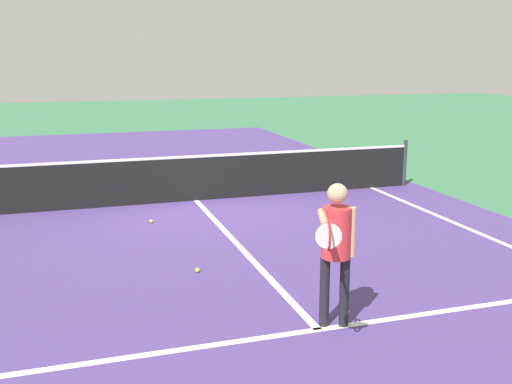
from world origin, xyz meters
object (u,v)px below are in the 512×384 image
(player_near, at_px, (336,240))
(net, at_px, (196,178))
(tennis_ball_near_net, at_px, (151,221))
(tennis_ball_mid_court, at_px, (197,270))

(player_near, bearing_deg, net, 91.76)
(player_near, xyz_separation_m, tennis_ball_near_net, (-1.34, 4.91, -0.98))
(tennis_ball_mid_court, bearing_deg, net, 78.12)
(net, distance_m, tennis_ball_near_net, 1.91)
(tennis_ball_mid_court, bearing_deg, player_near, -63.38)
(net, bearing_deg, tennis_ball_near_net, -127.97)
(net, xyz_separation_m, player_near, (0.20, -6.38, 0.52))
(net, distance_m, player_near, 6.40)
(player_near, relative_size, tennis_ball_near_net, 24.78)
(player_near, xyz_separation_m, tennis_ball_mid_court, (-1.08, 2.16, -0.98))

